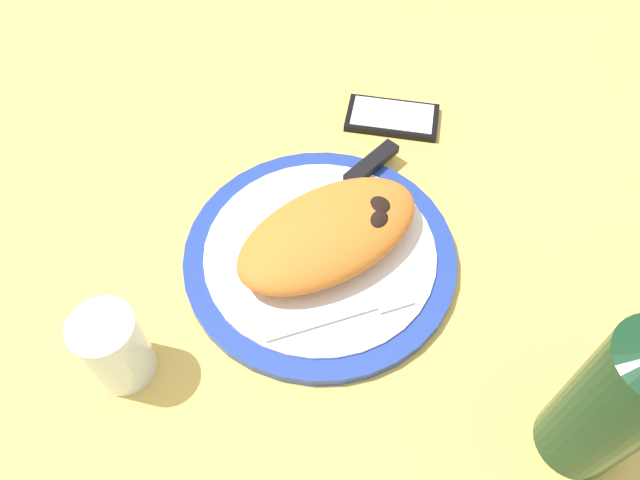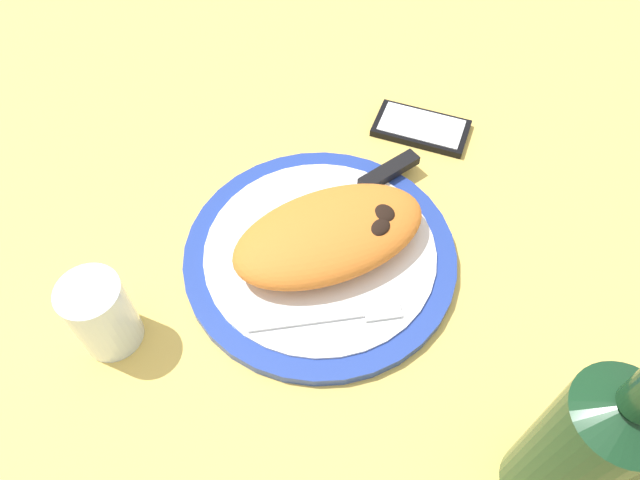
{
  "view_description": "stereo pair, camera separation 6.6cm",
  "coord_description": "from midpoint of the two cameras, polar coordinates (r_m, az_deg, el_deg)",
  "views": [
    {
      "loc": [
        -19.28,
        -33.37,
        57.75
      ],
      "look_at": [
        0.0,
        0.0,
        3.65
      ],
      "focal_mm": 33.07,
      "sensor_mm": 36.0,
      "label": 1
    },
    {
      "loc": [
        -13.27,
        -36.18,
        57.75
      ],
      "look_at": [
        0.0,
        0.0,
        3.65
      ],
      "focal_mm": 33.07,
      "sensor_mm": 36.0,
      "label": 2
    }
  ],
  "objects": [
    {
      "name": "knife",
      "position": [
        0.74,
        7.42,
        5.34
      ],
      "size": [
        21.4,
        7.93,
        1.2
      ],
      "color": "silver",
      "rests_on": "plate"
    },
    {
      "name": "plate",
      "position": [
        0.69,
        2.76,
        -1.58
      ],
      "size": [
        31.69,
        31.69,
        1.65
      ],
      "color": "#233D99",
      "rests_on": "ground_plane"
    },
    {
      "name": "fork",
      "position": [
        0.63,
        4.96,
        -7.58
      ],
      "size": [
        16.46,
        4.84,
        0.4
      ],
      "color": "silver",
      "rests_on": "plate"
    },
    {
      "name": "wine_bottle",
      "position": [
        0.54,
        27.61,
        -17.64
      ],
      "size": [
        7.57,
        7.57,
        28.77
      ],
      "color": "#14381E",
      "rests_on": "ground_plane"
    },
    {
      "name": "water_glass",
      "position": [
        0.64,
        -17.5,
        -7.37
      ],
      "size": [
        6.44,
        6.44,
        9.37
      ],
      "color": "silver",
      "rests_on": "ground_plane"
    },
    {
      "name": "ground_plane",
      "position": [
        0.71,
        2.69,
        -2.61
      ],
      "size": [
        150.0,
        150.0,
        3.0
      ],
      "primitive_type": "cube",
      "color": "#DBB756"
    },
    {
      "name": "calzone",
      "position": [
        0.66,
        3.89,
        0.24
      ],
      "size": [
        23.43,
        13.74,
        5.01
      ],
      "color": "orange",
      "rests_on": "plate"
    },
    {
      "name": "smartphone",
      "position": [
        0.84,
        12.02,
        10.43
      ],
      "size": [
        14.12,
        13.46,
        1.16
      ],
      "color": "black",
      "rests_on": "ground_plane"
    }
  ]
}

